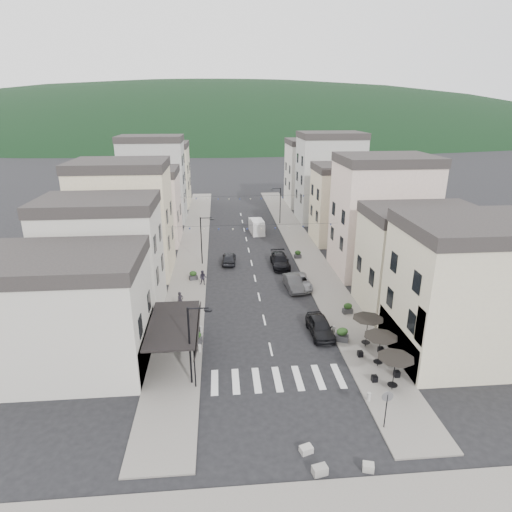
{
  "coord_description": "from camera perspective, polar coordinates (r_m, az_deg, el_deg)",
  "views": [
    {
      "loc": [
        -3.8,
        -23.77,
        18.66
      ],
      "look_at": [
        -0.08,
        18.72,
        3.5
      ],
      "focal_mm": 30.0,
      "sensor_mm": 36.0,
      "label": 1
    }
  ],
  "objects": [
    {
      "name": "planter_lb",
      "position": [
        48.33,
        -8.38,
        -2.57
      ],
      "size": [
        1.03,
        0.76,
        1.03
      ],
      "rotation": [
        0.0,
        0.0,
        0.3
      ],
      "color": "#2F2F31",
      "rests_on": "sidewalk_left"
    },
    {
      "name": "ground",
      "position": [
        30.46,
        3.39,
        -18.25
      ],
      "size": [
        700.0,
        700.0,
        0.0
      ],
      "primitive_type": "plane",
      "color": "black",
      "rests_on": "ground"
    },
    {
      "name": "bollards",
      "position": [
        34.7,
        2.08,
        -12.16
      ],
      "size": [
        11.66,
        10.26,
        0.6
      ],
      "color": "gray",
      "rests_on": "ground"
    },
    {
      "name": "streetlamp_left_near",
      "position": [
        29.87,
        -8.35,
        -10.72
      ],
      "size": [
        1.7,
        0.56,
        6.0
      ],
      "color": "black",
      "rests_on": "ground"
    },
    {
      "name": "bunting_far",
      "position": [
        63.24,
        -1.47,
        7.69
      ],
      "size": [
        19.0,
        0.28,
        0.62
      ],
      "color": "black",
      "rests_on": "ground"
    },
    {
      "name": "planter_la",
      "position": [
        35.98,
        -7.97,
        -10.71
      ],
      "size": [
        1.01,
        0.63,
        1.07
      ],
      "rotation": [
        0.0,
        0.0,
        -0.12
      ],
      "color": "#303032",
      "rests_on": "sidewalk_left"
    },
    {
      "name": "cafe_terrace",
      "position": [
        33.23,
        16.25,
        -10.69
      ],
      "size": [
        2.5,
        8.1,
        2.53
      ],
      "color": "black",
      "rests_on": "ground"
    },
    {
      "name": "parked_car_c",
      "position": [
        46.35,
        5.85,
        -3.41
      ],
      "size": [
        2.29,
        4.73,
        1.3
      ],
      "primitive_type": "imported",
      "rotation": [
        0.0,
        0.0,
        0.03
      ],
      "color": "gray",
      "rests_on": "ground"
    },
    {
      "name": "parked_car_b",
      "position": [
        45.8,
        5.03,
        -3.58
      ],
      "size": [
        1.83,
        4.44,
        1.43
      ],
      "primitive_type": "imported",
      "rotation": [
        0.0,
        0.0,
        0.07
      ],
      "color": "#38383B",
      "rests_on": "ground"
    },
    {
      "name": "pedestrian_a",
      "position": [
        41.58,
        -10.05,
        -5.89
      ],
      "size": [
        0.77,
        0.7,
        1.76
      ],
      "primitive_type": "imported",
      "rotation": [
        0.0,
        0.0,
        0.57
      ],
      "color": "black",
      "rests_on": "sidewalk_left"
    },
    {
      "name": "planter_rc",
      "position": [
        54.76,
        5.59,
        0.23
      ],
      "size": [
        0.94,
        0.57,
        1.01
      ],
      "rotation": [
        0.0,
        0.0,
        0.09
      ],
      "color": "#333235",
      "rests_on": "sidewalk_right"
    },
    {
      "name": "pedestrian_b",
      "position": [
        46.71,
        -7.09,
        -2.88
      ],
      "size": [
        0.93,
        0.8,
        1.65
      ],
      "primitive_type": "imported",
      "rotation": [
        0.0,
        0.0,
        -0.24
      ],
      "color": "#25222D",
      "rests_on": "sidewalk_left"
    },
    {
      "name": "boutique_building",
      "position": [
        34.35,
        -24.59,
        -7.62
      ],
      "size": [
        12.0,
        8.0,
        8.0
      ],
      "primitive_type": "cube",
      "color": "#BCB7AC",
      "rests_on": "ground"
    },
    {
      "name": "hill_backdrop",
      "position": [
        324.33,
        -4.5,
        16.21
      ],
      "size": [
        640.0,
        360.0,
        70.0
      ],
      "primitive_type": "ellipsoid",
      "color": "black",
      "rests_on": "ground"
    },
    {
      "name": "buildings_row_right",
      "position": [
        64.28,
        11.76,
        8.09
      ],
      "size": [
        10.2,
        54.16,
        14.5
      ],
      "color": "#C0B499",
      "rests_on": "ground"
    },
    {
      "name": "parked_car_d",
      "position": [
        52.0,
        3.23,
        -0.63
      ],
      "size": [
        2.08,
        5.09,
        1.48
      ],
      "primitive_type": "imported",
      "rotation": [
        0.0,
        0.0,
        -0.0
      ],
      "color": "black",
      "rests_on": "ground"
    },
    {
      "name": "planter_rb",
      "position": [
        41.27,
        12.13,
        -6.83
      ],
      "size": [
        0.97,
        0.61,
        1.03
      ],
      "rotation": [
        0.0,
        0.0,
        0.12
      ],
      "color": "#2C2C2E",
      "rests_on": "sidewalk_right"
    },
    {
      "name": "traffic_sign",
      "position": [
        27.99,
        17.05,
        -18.16
      ],
      "size": [
        0.7,
        0.07,
        2.7
      ],
      "color": "black",
      "rests_on": "ground"
    },
    {
      "name": "delivery_van",
      "position": [
        65.47,
        0.09,
        3.98
      ],
      "size": [
        2.19,
        4.71,
        2.19
      ],
      "rotation": [
        0.0,
        0.0,
        0.09
      ],
      "color": "silver",
      "rests_on": "ground"
    },
    {
      "name": "concrete_block_b",
      "position": [
        26.38,
        14.74,
        -25.57
      ],
      "size": [
        0.7,
        0.6,
        0.45
      ],
      "primitive_type": "cube",
      "rotation": [
        0.0,
        0.0,
        -0.28
      ],
      "color": "gray",
      "rests_on": "ground"
    },
    {
      "name": "sidewalk_right",
      "position": [
        59.87,
        6.13,
        1.35
      ],
      "size": [
        4.0,
        76.0,
        0.12
      ],
      "primitive_type": "cube",
      "color": "slate",
      "rests_on": "ground"
    },
    {
      "name": "parked_car_e",
      "position": [
        53.02,
        -3.63,
        -0.28
      ],
      "size": [
        1.85,
        4.16,
        1.39
      ],
      "primitive_type": "imported",
      "rotation": [
        0.0,
        0.0,
        3.09
      ],
      "color": "black",
      "rests_on": "ground"
    },
    {
      "name": "buildings_row_left",
      "position": [
        63.7,
        -14.7,
        7.58
      ],
      "size": [
        10.2,
        54.16,
        14.0
      ],
      "color": "#BCB7AC",
      "rests_on": "ground"
    },
    {
      "name": "concrete_block_a",
      "position": [
        25.72,
        8.5,
        -26.41
      ],
      "size": [
        0.89,
        0.67,
        0.5
      ],
      "primitive_type": "cube",
      "rotation": [
        0.0,
        0.0,
        0.23
      ],
      "color": "gray",
      "rests_on": "ground"
    },
    {
      "name": "parked_car_a",
      "position": [
        37.36,
        8.55,
        -9.28
      ],
      "size": [
        1.97,
        4.6,
        1.55
      ],
      "primitive_type": "imported",
      "rotation": [
        0.0,
        0.0,
        0.03
      ],
      "color": "black",
      "rests_on": "ground"
    },
    {
      "name": "boutique_awning",
      "position": [
        32.89,
        -10.55,
        -9.01
      ],
      "size": [
        3.77,
        7.5,
        3.28
      ],
      "color": "black",
      "rests_on": "ground"
    },
    {
      "name": "streetlamp_left_far",
      "position": [
        52.01,
        -7.03,
        2.7
      ],
      "size": [
        1.7,
        0.56,
        6.0
      ],
      "color": "black",
      "rests_on": "ground"
    },
    {
      "name": "sidewalk_left",
      "position": [
        58.91,
        -8.35,
        0.95
      ],
      "size": [
        4.0,
        76.0,
        0.12
      ],
      "primitive_type": "cube",
      "color": "slate",
      "rests_on": "ground"
    },
    {
      "name": "concrete_block_c",
      "position": [
        26.75,
        6.71,
        -24.25
      ],
      "size": [
        0.82,
        0.7,
        0.4
      ],
      "primitive_type": "cube",
      "rotation": [
        0.0,
        0.0,
        0.33
      ],
      "color": "#9A9692",
      "rests_on": "ground"
    },
    {
      "name": "bistro_building",
      "position": [
        35.96,
        26.18,
        -4.9
      ],
      "size": [
        10.0,
        8.0,
        10.0
      ],
      "primitive_type": "cube",
      "color": "#C0B499",
      "rests_on": "ground"
    },
    {
      "name": "bunting_near",
      "position": [
        47.74,
        -0.25,
        3.75
      ],
      "size": [
        19.0,
        0.28,
        0.62
      ],
      "color": "black",
      "rests_on": "ground"
    },
    {
      "name": "streetlamp_right_far",
      "position": [
        70.07,
        3.03,
        7.21
      ],
      "size": [
        1.7,
        0.56,
        6.0
      ],
      "color": "black",
      "rests_on": "ground"
    },
    {
      "name": "planter_ra",
      "position": [
        36.59,
        11.4,
        -10.24
      ],
      "size": [
        1.23,
        0.95,
        1.22
      ],
      "rotation": [
        0.0,
        0.0,
        -0.37
      ],
      "color": "#2F2F32",
      "rests_on": "sidewalk_right"
    }
  ]
}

